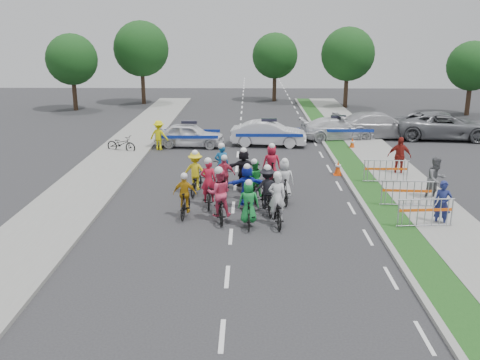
{
  "coord_description": "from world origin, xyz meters",
  "views": [
    {
      "loc": [
        0.58,
        -16.72,
        6.8
      ],
      "look_at": [
        0.26,
        3.07,
        1.1
      ],
      "focal_mm": 40.0,
      "sensor_mm": 36.0,
      "label": 1
    }
  ],
  "objects_px": {
    "rider_0": "(277,207)",
    "spectator_2": "(399,156)",
    "police_car_0": "(190,135)",
    "civilian_suv": "(444,126)",
    "rider_12": "(222,172)",
    "tree_2": "(472,66)",
    "rider_1": "(249,208)",
    "cone_0": "(338,168)",
    "civilian_sedan": "(379,125)",
    "barrier_1": "(407,195)",
    "tree_1": "(348,54)",
    "barrier_2": "(386,172)",
    "rider_4": "(267,194)",
    "barrier_0": "(425,214)",
    "rider_2": "(219,200)",
    "rider_6": "(209,190)",
    "rider_11": "(244,172)",
    "spectator_0": "(442,204)",
    "tree_4": "(275,56)",
    "rider_7": "(284,185)",
    "parked_bike": "(121,144)",
    "marshal_hiviz": "(159,135)",
    "rider_9": "(225,180)",
    "rider_13": "(271,168)",
    "cone_1": "(352,144)",
    "police_car_1": "(269,133)",
    "rider_10": "(196,177)",
    "spectator_1": "(436,179)",
    "rider_5": "(247,190)",
    "tree_3": "(141,49)",
    "rider_3": "(185,200)",
    "rider_8": "(254,185)"
  },
  "relations": [
    {
      "from": "rider_0",
      "to": "spectator_2",
      "type": "xyz_separation_m",
      "value": [
        6.08,
        6.59,
        0.28
      ]
    },
    {
      "from": "rider_3",
      "to": "parked_bike",
      "type": "distance_m",
      "value": 11.57
    },
    {
      "from": "civilian_suv",
      "to": "cone_0",
      "type": "distance_m",
      "value": 11.76
    },
    {
      "from": "rider_4",
      "to": "rider_7",
      "type": "distance_m",
      "value": 1.43
    },
    {
      "from": "rider_2",
      "to": "rider_12",
      "type": "height_order",
      "value": "rider_2"
    },
    {
      "from": "rider_9",
      "to": "civilian_sedan",
      "type": "height_order",
      "value": "rider_9"
    },
    {
      "from": "civilian_suv",
      "to": "cone_0",
      "type": "bearing_deg",
      "value": 143.21
    },
    {
      "from": "rider_5",
      "to": "rider_1",
      "type": "bearing_deg",
      "value": 82.38
    },
    {
      "from": "rider_6",
      "to": "spectator_2",
      "type": "height_order",
      "value": "rider_6"
    },
    {
      "from": "rider_6",
      "to": "rider_11",
      "type": "distance_m",
      "value": 2.53
    },
    {
      "from": "rider_1",
      "to": "police_car_1",
      "type": "relative_size",
      "value": 0.4
    },
    {
      "from": "marshal_hiviz",
      "to": "rider_1",
      "type": "bearing_deg",
      "value": 128.45
    },
    {
      "from": "police_car_0",
      "to": "civilian_suv",
      "type": "height_order",
      "value": "civilian_suv"
    },
    {
      "from": "police_car_1",
      "to": "civilian_suv",
      "type": "distance_m",
      "value": 11.22
    },
    {
      "from": "rider_1",
      "to": "rider_13",
      "type": "height_order",
      "value": "rider_13"
    },
    {
      "from": "rider_2",
      "to": "barrier_2",
      "type": "bearing_deg",
      "value": -155.14
    },
    {
      "from": "rider_4",
      "to": "civilian_suv",
      "type": "distance_m",
      "value": 18.18
    },
    {
      "from": "civilian_sedan",
      "to": "barrier_1",
      "type": "xyz_separation_m",
      "value": [
        -2.1,
        -13.69,
        -0.25
      ]
    },
    {
      "from": "rider_5",
      "to": "tree_1",
      "type": "xyz_separation_m",
      "value": [
        8.47,
        27.1,
        3.77
      ]
    },
    {
      "from": "rider_2",
      "to": "tree_2",
      "type": "relative_size",
      "value": 0.36
    },
    {
      "from": "rider_12",
      "to": "tree_2",
      "type": "distance_m",
      "value": 27.54
    },
    {
      "from": "marshal_hiviz",
      "to": "rider_9",
      "type": "bearing_deg",
      "value": 131.28
    },
    {
      "from": "rider_1",
      "to": "cone_0",
      "type": "xyz_separation_m",
      "value": [
        4.24,
        6.88,
        -0.34
      ]
    },
    {
      "from": "civilian_suv",
      "to": "tree_3",
      "type": "relative_size",
      "value": 0.82
    },
    {
      "from": "rider_0",
      "to": "cone_0",
      "type": "relative_size",
      "value": 2.84
    },
    {
      "from": "parked_bike",
      "to": "barrier_0",
      "type": "bearing_deg",
      "value": -111.51
    },
    {
      "from": "rider_7",
      "to": "civilian_suv",
      "type": "relative_size",
      "value": 0.31
    },
    {
      "from": "rider_1",
      "to": "rider_8",
      "type": "xyz_separation_m",
      "value": [
        0.22,
        2.96,
        -0.03
      ]
    },
    {
      "from": "rider_6",
      "to": "parked_bike",
      "type": "distance_m",
      "value": 10.78
    },
    {
      "from": "rider_4",
      "to": "barrier_0",
      "type": "relative_size",
      "value": 0.98
    },
    {
      "from": "rider_0",
      "to": "cone_1",
      "type": "xyz_separation_m",
      "value": [
        4.94,
        12.14,
        -0.31
      ]
    },
    {
      "from": "barrier_2",
      "to": "tree_1",
      "type": "xyz_separation_m",
      "value": [
        2.3,
        23.7,
        3.98
      ]
    },
    {
      "from": "police_car_1",
      "to": "spectator_1",
      "type": "relative_size",
      "value": 2.41
    },
    {
      "from": "cone_0",
      "to": "parked_bike",
      "type": "height_order",
      "value": "parked_bike"
    },
    {
      "from": "barrier_1",
      "to": "barrier_2",
      "type": "bearing_deg",
      "value": 90.0
    },
    {
      "from": "rider_9",
      "to": "rider_10",
      "type": "distance_m",
      "value": 1.25
    },
    {
      "from": "cone_0",
      "to": "police_car_1",
      "type": "bearing_deg",
      "value": 115.26
    },
    {
      "from": "civilian_suv",
      "to": "rider_3",
      "type": "bearing_deg",
      "value": 140.87
    },
    {
      "from": "spectator_0",
      "to": "tree_4",
      "type": "distance_m",
      "value": 33.33
    },
    {
      "from": "barrier_2",
      "to": "parked_bike",
      "type": "xyz_separation_m",
      "value": [
        -13.25,
        6.17,
        -0.09
      ]
    },
    {
      "from": "rider_7",
      "to": "civilian_sedan",
      "type": "relative_size",
      "value": 0.33
    },
    {
      "from": "rider_4",
      "to": "rider_13",
      "type": "relative_size",
      "value": 1.02
    },
    {
      "from": "rider_5",
      "to": "cone_0",
      "type": "height_order",
      "value": "rider_5"
    },
    {
      "from": "rider_12",
      "to": "barrier_2",
      "type": "xyz_separation_m",
      "value": [
        7.29,
        0.37,
        -0.09
      ]
    },
    {
      "from": "rider_5",
      "to": "rider_9",
      "type": "distance_m",
      "value": 1.91
    },
    {
      "from": "rider_7",
      "to": "tree_1",
      "type": "height_order",
      "value": "tree_1"
    },
    {
      "from": "cone_1",
      "to": "spectator_0",
      "type": "bearing_deg",
      "value": -85.96
    },
    {
      "from": "barrier_1",
      "to": "tree_1",
      "type": "xyz_separation_m",
      "value": [
        2.3,
        26.98,
        3.98
      ]
    },
    {
      "from": "rider_0",
      "to": "rider_1",
      "type": "relative_size",
      "value": 1.14
    },
    {
      "from": "rider_13",
      "to": "cone_1",
      "type": "distance_m",
      "value": 8.69
    }
  ]
}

